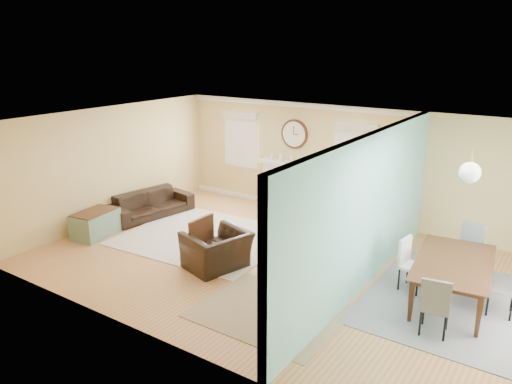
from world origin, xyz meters
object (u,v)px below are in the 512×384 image
at_px(eames_chair, 217,250).
at_px(credenza, 372,238).
at_px(green_chair, 355,222).
at_px(dining_table, 454,282).
at_px(sofa, 150,204).

bearing_deg(eames_chair, credenza, 149.35).
xyz_separation_m(green_chair, dining_table, (2.38, -1.66, 0.01)).
xyz_separation_m(eames_chair, credenza, (2.13, 2.01, 0.05)).
height_order(eames_chair, dining_table, dining_table).
height_order(sofa, eames_chair, eames_chair).
bearing_deg(credenza, green_chair, 131.54).
relative_size(eames_chair, dining_table, 0.54).
bearing_deg(credenza, sofa, -172.75).
xyz_separation_m(eames_chair, dining_table, (3.85, 1.09, 0.00)).
bearing_deg(sofa, credenza, -73.07).
height_order(sofa, credenza, credenza).
xyz_separation_m(sofa, dining_table, (6.91, -0.26, 0.05)).
distance_m(sofa, dining_table, 6.91).
xyz_separation_m(sofa, green_chair, (4.53, 1.40, 0.05)).
height_order(eames_chair, green_chair, eames_chair).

